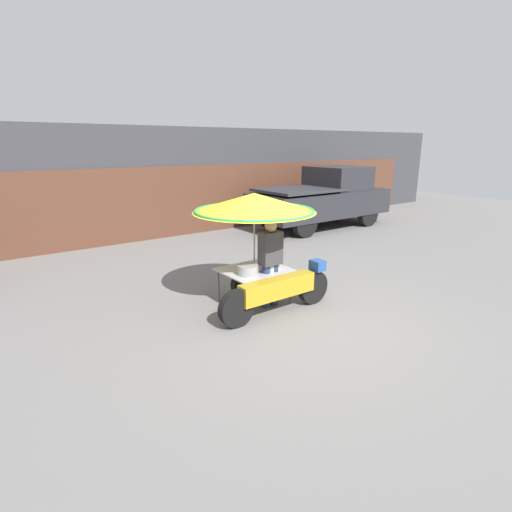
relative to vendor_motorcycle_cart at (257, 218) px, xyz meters
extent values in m
plane|color=slate|center=(0.05, -0.86, -1.52)|extent=(36.00, 36.00, 0.00)
cube|color=#38383D|center=(0.05, 6.83, 0.08)|extent=(28.00, 2.00, 3.21)
cube|color=#563323|center=(0.05, 5.80, -0.48)|extent=(23.80, 0.06, 2.09)
cylinder|color=black|center=(0.80, -0.57, -1.23)|extent=(0.59, 0.14, 0.59)
cylinder|color=black|center=(-0.81, -0.57, -1.23)|extent=(0.59, 0.14, 0.59)
cube|color=#B7931E|center=(0.00, -0.57, -1.07)|extent=(1.42, 0.24, 0.32)
cube|color=#234C93|center=(0.89, -0.57, -0.85)|extent=(0.20, 0.24, 0.18)
cylinder|color=black|center=(0.00, 0.36, -1.26)|extent=(0.53, 0.14, 0.53)
cylinder|color=#515156|center=(0.48, -0.34, -1.23)|extent=(0.03, 0.03, 0.59)
cylinder|color=#515156|center=(0.48, 0.48, -1.23)|extent=(0.03, 0.03, 0.59)
cylinder|color=#515156|center=(-0.48, -0.34, -1.23)|extent=(0.03, 0.03, 0.59)
cylinder|color=#515156|center=(-0.48, 0.48, -1.23)|extent=(0.03, 0.03, 0.59)
cube|color=#B2B2B7|center=(0.00, 0.07, -0.92)|extent=(1.13, 0.97, 0.02)
cylinder|color=#B2B2B7|center=(0.00, 0.07, -0.41)|extent=(0.03, 0.03, 1.00)
cone|color=yellow|center=(0.00, 0.07, 0.25)|extent=(2.07, 2.07, 0.31)
torus|color=green|center=(0.00, 0.07, 0.11)|extent=(2.02, 2.02, 0.05)
cylinder|color=#939399|center=(-0.26, -0.10, -0.83)|extent=(0.35, 0.35, 0.16)
cylinder|color=silver|center=(0.19, -0.08, -0.82)|extent=(0.38, 0.38, 0.19)
cylinder|color=navy|center=(0.03, -0.21, -1.15)|extent=(0.14, 0.14, 0.75)
cylinder|color=navy|center=(0.21, -0.21, -1.15)|extent=(0.14, 0.14, 0.75)
cube|color=#38383D|center=(0.12, -0.21, -0.50)|extent=(0.38, 0.22, 0.56)
sphere|color=tan|center=(0.12, -0.21, -0.12)|extent=(0.20, 0.20, 0.20)
cylinder|color=black|center=(7.18, 3.32, -1.11)|extent=(0.83, 0.24, 0.83)
cylinder|color=black|center=(7.18, 4.99, -1.11)|extent=(0.83, 0.24, 0.83)
cylinder|color=black|center=(4.25, 3.32, -1.11)|extent=(0.83, 0.24, 0.83)
cylinder|color=black|center=(4.25, 4.99, -1.11)|extent=(0.83, 0.24, 0.83)
cube|color=#28282D|center=(5.71, 4.15, -0.71)|extent=(4.88, 1.97, 0.81)
cube|color=#28282D|center=(6.49, 4.15, 0.08)|extent=(1.66, 1.81, 0.77)
cube|color=#2D2D33|center=(4.74, 4.15, -0.20)|extent=(2.54, 1.89, 0.08)
camera|label=1|loc=(-3.91, -5.26, 1.18)|focal=28.00mm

